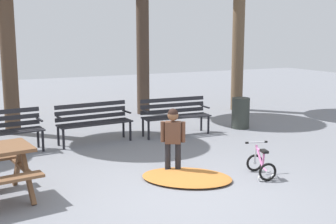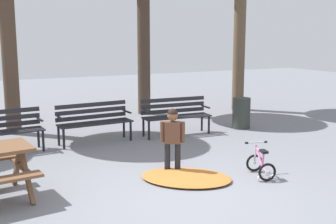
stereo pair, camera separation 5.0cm
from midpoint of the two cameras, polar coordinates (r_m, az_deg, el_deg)
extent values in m
plane|color=slate|center=(6.40, 2.25, -11.17)|extent=(36.00, 36.00, 0.00)
cube|color=brown|center=(6.55, -17.68, -7.84)|extent=(0.13, 0.57, 0.76)
cube|color=brown|center=(7.01, -18.82, -6.72)|extent=(0.13, 0.57, 0.76)
cube|color=brown|center=(6.76, -18.30, -6.76)|extent=(0.22, 1.10, 0.04)
cube|color=#232328|center=(9.24, -20.88, -2.30)|extent=(1.60, 0.20, 0.03)
cube|color=#232328|center=(9.12, -20.75, -2.44)|extent=(1.60, 0.20, 0.03)
cube|color=#232328|center=(9.00, -20.61, -2.59)|extent=(1.60, 0.20, 0.03)
cube|color=#232328|center=(8.89, -20.47, -2.74)|extent=(1.60, 0.20, 0.03)
cylinder|color=black|center=(9.11, -15.77, -3.59)|extent=(0.05, 0.05, 0.44)
cylinder|color=black|center=(9.45, -16.35, -3.13)|extent=(0.05, 0.05, 0.44)
cube|color=black|center=(9.20, -16.18, -0.93)|extent=(0.07, 0.40, 0.03)
cube|color=#232328|center=(9.65, -9.64, -1.24)|extent=(1.60, 0.17, 0.03)
cube|color=#232328|center=(9.54, -9.38, -1.37)|extent=(1.60, 0.17, 0.03)
cube|color=#232328|center=(9.43, -9.12, -1.50)|extent=(1.60, 0.17, 0.03)
cube|color=#232328|center=(9.32, -8.86, -1.63)|extent=(1.60, 0.17, 0.03)
cube|color=#232328|center=(9.67, -9.74, -0.62)|extent=(1.60, 0.15, 0.09)
cube|color=#232328|center=(9.65, -9.76, 0.16)|extent=(1.60, 0.15, 0.09)
cube|color=#232328|center=(9.63, -9.79, 0.94)|extent=(1.60, 0.15, 0.09)
cylinder|color=black|center=(9.68, -4.72, -2.44)|extent=(0.05, 0.05, 0.44)
cylinder|color=black|center=(10.00, -5.61, -2.04)|extent=(0.05, 0.05, 0.44)
cube|color=black|center=(9.76, -5.21, 0.06)|extent=(0.07, 0.40, 0.03)
cylinder|color=black|center=(9.15, -13.25, -3.41)|extent=(0.05, 0.05, 0.44)
cylinder|color=black|center=(9.49, -13.89, -2.96)|extent=(0.05, 0.05, 0.44)
cube|color=black|center=(9.24, -13.67, -0.77)|extent=(0.07, 0.40, 0.03)
cube|color=#232328|center=(10.25, 0.90, -0.43)|extent=(1.60, 0.16, 0.03)
cube|color=#232328|center=(10.14, 1.17, -0.55)|extent=(1.60, 0.16, 0.03)
cube|color=#232328|center=(10.03, 1.45, -0.67)|extent=(1.60, 0.16, 0.03)
cube|color=#232328|center=(9.93, 1.74, -0.79)|extent=(1.60, 0.16, 0.03)
cube|color=#232328|center=(10.27, 0.81, 0.15)|extent=(1.60, 0.14, 0.09)
cube|color=#232328|center=(10.24, 0.81, 0.89)|extent=(1.60, 0.14, 0.09)
cube|color=#232328|center=(10.22, 0.81, 1.62)|extent=(1.60, 0.14, 0.09)
cylinder|color=black|center=(10.32, 5.48, -1.65)|extent=(0.05, 0.05, 0.44)
cylinder|color=black|center=(10.63, 4.55, -1.29)|extent=(0.05, 0.05, 0.44)
cube|color=black|center=(10.40, 5.04, 0.69)|extent=(0.06, 0.40, 0.03)
cylinder|color=black|center=(9.71, -2.34, -2.37)|extent=(0.05, 0.05, 0.44)
cylinder|color=black|center=(10.04, -3.07, -1.96)|extent=(0.05, 0.05, 0.44)
cube|color=black|center=(9.79, -2.73, 0.13)|extent=(0.06, 0.40, 0.03)
cylinder|color=black|center=(7.48, 1.46, -5.96)|extent=(0.10, 0.10, 0.50)
cube|color=black|center=(7.54, 1.45, -7.58)|extent=(0.16, 0.18, 0.06)
cylinder|color=black|center=(7.49, 0.11, -5.93)|extent=(0.10, 0.10, 0.50)
cube|color=black|center=(7.55, 0.11, -7.55)|extent=(0.16, 0.18, 0.06)
cube|color=brown|center=(7.37, 0.79, -2.68)|extent=(0.30, 0.27, 0.37)
sphere|color=brown|center=(7.31, 0.80, -0.44)|extent=(0.19, 0.19, 0.19)
sphere|color=black|center=(7.31, 0.80, -0.23)|extent=(0.18, 0.18, 0.18)
cylinder|color=brown|center=(7.36, 2.13, -2.62)|extent=(0.07, 0.07, 0.35)
cylinder|color=brown|center=(7.38, -0.54, -2.57)|extent=(0.07, 0.07, 0.35)
torus|color=black|center=(7.68, 11.36, -6.51)|extent=(0.30, 0.11, 0.30)
cylinder|color=silver|center=(7.68, 11.36, -6.51)|extent=(0.06, 0.05, 0.04)
torus|color=black|center=(7.23, 12.97, -7.64)|extent=(0.30, 0.11, 0.30)
cylinder|color=silver|center=(7.23, 12.97, -7.64)|extent=(0.06, 0.05, 0.04)
torus|color=white|center=(7.21, 12.14, -8.43)|extent=(0.11, 0.05, 0.11)
torus|color=white|center=(7.30, 13.73, -8.27)|extent=(0.11, 0.05, 0.11)
cylinder|color=pink|center=(7.48, 11.94, -5.64)|extent=(0.11, 0.31, 0.32)
cylinder|color=pink|center=(7.34, 12.43, -6.11)|extent=(0.05, 0.08, 0.27)
cylinder|color=pink|center=(7.31, 12.65, -7.33)|extent=(0.08, 0.20, 0.05)
cylinder|color=silver|center=(7.62, 11.46, -5.39)|extent=(0.05, 0.08, 0.32)
cylinder|color=pink|center=(7.43, 12.03, -4.94)|extent=(0.11, 0.32, 0.05)
cube|color=black|center=(7.28, 12.54, -5.02)|extent=(0.13, 0.19, 0.04)
cylinder|color=silver|center=(7.55, 11.57, -3.90)|extent=(0.33, 0.11, 0.02)
cylinder|color=black|center=(7.48, 10.37, -3.98)|extent=(0.06, 0.05, 0.04)
cylinder|color=black|center=(7.62, 12.75, -3.82)|extent=(0.06, 0.05, 0.04)
ellipsoid|color=#B26B2D|center=(7.18, 2.57, -8.48)|extent=(1.79, 1.74, 0.07)
cylinder|color=#2D332D|center=(11.02, 9.63, -0.14)|extent=(0.44, 0.44, 0.76)
cylinder|color=brown|center=(10.79, -19.80, 7.00)|extent=(0.35, 0.35, 3.68)
cylinder|color=#423328|center=(12.73, -3.07, 9.05)|extent=(0.36, 0.36, 4.16)
cylinder|color=brown|center=(13.57, 9.35, 8.77)|extent=(0.36, 0.36, 4.05)
camera|label=1|loc=(0.03, -89.83, 0.03)|focal=46.88mm
camera|label=2|loc=(0.03, 90.17, -0.03)|focal=46.88mm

